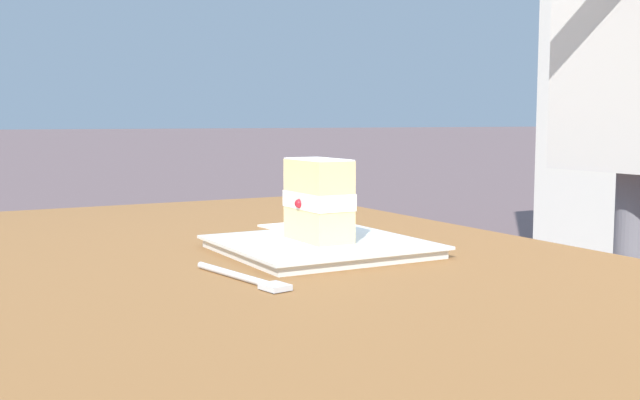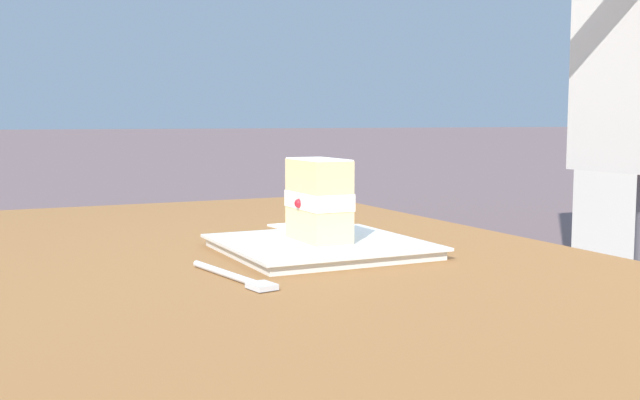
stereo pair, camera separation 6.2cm
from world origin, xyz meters
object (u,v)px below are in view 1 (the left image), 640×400
(dessert_fork, at_px, (245,278))
(paper_napkin, at_px, (293,228))
(dessert_plate, at_px, (320,246))
(cake_slice, at_px, (318,200))
(patio_table, at_px, (241,330))

(dessert_fork, bearing_deg, paper_napkin, 145.65)
(dessert_fork, distance_m, paper_napkin, 0.41)
(dessert_plate, height_order, cake_slice, cake_slice)
(dessert_plate, distance_m, dessert_fork, 0.20)
(patio_table, distance_m, dessert_fork, 0.23)
(cake_slice, relative_size, dessert_fork, 0.65)
(patio_table, bearing_deg, cake_slice, 57.69)
(patio_table, relative_size, dessert_plate, 5.07)
(cake_slice, height_order, paper_napkin, cake_slice)
(paper_napkin, bearing_deg, cake_slice, -18.22)
(patio_table, distance_m, paper_napkin, 0.25)
(patio_table, relative_size, paper_napkin, 10.97)
(dessert_plate, xyz_separation_m, dessert_fork, (0.12, -0.16, -0.00))
(dessert_plate, xyz_separation_m, paper_napkin, (-0.22, 0.07, -0.01))
(patio_table, bearing_deg, dessert_plate, 55.50)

